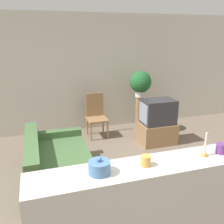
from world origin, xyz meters
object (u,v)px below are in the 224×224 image
at_px(decorative_bowl, 99,167).
at_px(television, 158,112).
at_px(potted_plant, 140,83).
at_px(wooden_chair, 96,114).
at_px(couch, 57,164).

bearing_deg(decorative_bowl, television, 52.01).
xyz_separation_m(television, potted_plant, (-0.12, 0.67, 0.50)).
bearing_deg(potted_plant, wooden_chair, 171.71).
distance_m(wooden_chair, potted_plant, 1.22).
height_order(television, potted_plant, potted_plant).
distance_m(couch, potted_plant, 2.68).
bearing_deg(potted_plant, decorative_bowl, -119.83).
bearing_deg(decorative_bowl, couch, 99.91).
bearing_deg(decorative_bowl, potted_plant, 60.17).
distance_m(television, decorative_bowl, 3.08).
relative_size(television, decorative_bowl, 3.21).
bearing_deg(potted_plant, couch, -144.66).
bearing_deg(wooden_chair, television, -35.94).
relative_size(potted_plant, decorative_bowl, 2.80).
relative_size(television, potted_plant, 1.15).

